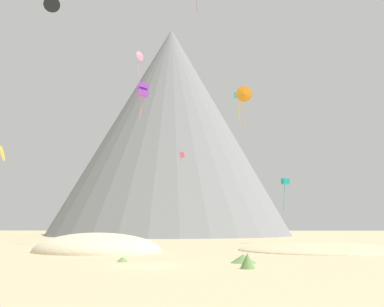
# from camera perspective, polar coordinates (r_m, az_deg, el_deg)

# --- Properties ---
(ground_plane) EXTENTS (400.00, 400.00, 0.00)m
(ground_plane) POSITION_cam_1_polar(r_m,az_deg,el_deg) (33.34, -5.50, -14.40)
(ground_plane) COLOR #C6B284
(dune_foreground_left) EXTENTS (19.75, 18.77, 4.23)m
(dune_foreground_left) POSITION_cam_1_polar(r_m,az_deg,el_deg) (50.86, -12.36, -12.47)
(dune_foreground_left) COLOR beige
(dune_foreground_left) RESTS_ON ground_plane
(dune_foreground_right) EXTENTS (23.97, 23.10, 1.78)m
(dune_foreground_right) POSITION_cam_1_polar(r_m,az_deg,el_deg) (54.48, 16.57, -12.08)
(dune_foreground_right) COLOR #CCBA8E
(dune_foreground_right) RESTS_ON ground_plane
(bush_near_left) EXTENTS (1.17, 1.17, 1.06)m
(bush_near_left) POSITION_cam_1_polar(r_m,az_deg,el_deg) (31.00, 7.29, -13.77)
(bush_near_left) COLOR #668C4C
(bush_near_left) RESTS_ON ground_plane
(bush_mid_center) EXTENTS (2.90, 2.90, 0.68)m
(bush_mid_center) POSITION_cam_1_polar(r_m,az_deg,el_deg) (35.67, 6.74, -13.50)
(bush_mid_center) COLOR #668C4C
(bush_mid_center) RESTS_ON ground_plane
(bush_far_left) EXTENTS (1.33, 1.33, 0.41)m
(bush_far_left) POSITION_cam_1_polar(r_m,az_deg,el_deg) (36.90, -9.06, -13.51)
(bush_far_left) COLOR #668C4C
(bush_far_left) RESTS_ON ground_plane
(rock_massif) EXTENTS (79.83, 79.83, 63.73)m
(rock_massif) POSITION_cam_1_polar(r_m,az_deg,el_deg) (133.21, -2.49, 2.08)
(rock_massif) COLOR slate
(rock_massif) RESTS_ON ground_plane
(kite_black_high) EXTENTS (2.34, 1.40, 2.27)m
(kite_black_high) POSITION_cam_1_polar(r_m,az_deg,el_deg) (66.46, -17.88, 18.03)
(kite_black_high) COLOR black
(kite_pink_high) EXTENTS (1.16, 1.50, 4.11)m
(kite_pink_high) POSITION_cam_1_polar(r_m,az_deg,el_deg) (70.92, -6.80, 12.53)
(kite_pink_high) COLOR pink
(kite_violet_mid) EXTENTS (1.70, 1.64, 4.32)m
(kite_violet_mid) POSITION_cam_1_polar(r_m,az_deg,el_deg) (54.17, -6.45, 8.22)
(kite_violet_mid) COLOR purple
(kite_gold_low) EXTENTS (1.23, 2.41, 2.29)m
(kite_gold_low) POSITION_cam_1_polar(r_m,az_deg,el_deg) (68.87, -23.65, -0.02)
(kite_gold_low) COLOR gold
(kite_rainbow_mid) EXTENTS (1.03, 0.90, 3.39)m
(kite_rainbow_mid) POSITION_cam_1_polar(r_m,az_deg,el_deg) (69.41, -1.32, -0.48)
(kite_rainbow_mid) COLOR #E5668C
(kite_teal_low) EXTENTS (1.32, 1.30, 5.28)m
(kite_teal_low) POSITION_cam_1_polar(r_m,az_deg,el_deg) (72.14, 12.12, -3.65)
(kite_teal_low) COLOR teal
(kite_cyan_high) EXTENTS (1.19, 0.36, 5.58)m
(kite_cyan_high) POSITION_cam_1_polar(r_m,az_deg,el_deg) (82.24, 5.96, 7.09)
(kite_cyan_high) COLOR #33BCDB
(kite_orange_mid) EXTENTS (2.43, 0.35, 6.32)m
(kite_orange_mid) POSITION_cam_1_polar(r_m,az_deg,el_deg) (65.83, 6.86, 7.70)
(kite_orange_mid) COLOR orange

